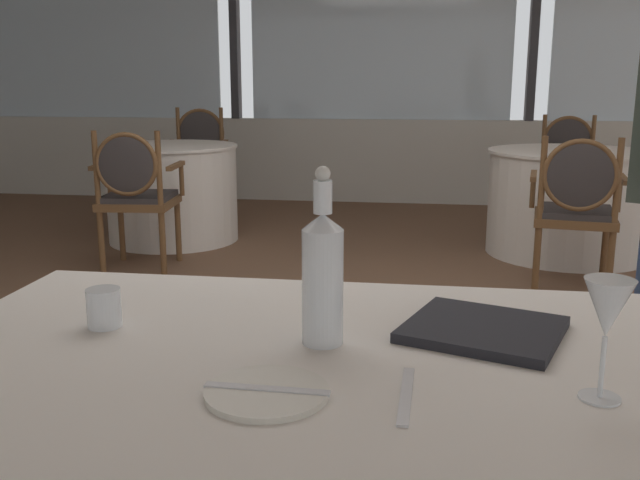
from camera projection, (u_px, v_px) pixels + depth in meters
name	position (u px, v px, depth m)	size (l,w,h in m)	color
ground_plane	(318.00, 350.00, 3.30)	(14.59, 14.59, 0.00)	brown
window_wall_far	(379.00, 93.00, 7.11)	(9.51, 0.14, 2.79)	beige
side_plate	(267.00, 392.00, 1.10)	(0.20, 0.20, 0.01)	silver
butter_knife	(267.00, 389.00, 1.10)	(0.20, 0.02, 0.00)	silver
dinner_fork	(406.00, 395.00, 1.10)	(0.21, 0.02, 0.00)	silver
water_bottle	(323.00, 274.00, 1.30)	(0.08, 0.08, 0.33)	white
wine_glass	(608.00, 312.00, 1.06)	(0.08, 0.08, 0.19)	white
water_tumbler	(104.00, 308.00, 1.40)	(0.07, 0.07, 0.08)	white
menu_book	(483.00, 329.00, 1.37)	(0.28, 0.26, 0.02)	black
background_table_0	(569.00, 203.00, 5.07)	(1.18, 1.18, 0.75)	white
dining_chair_0_0	(577.00, 202.00, 4.09)	(0.59, 0.53, 0.93)	brown
dining_chair_0_1	(567.00, 162.00, 5.97)	(0.59, 0.53, 0.95)	brown
background_table_1	(173.00, 193.00, 5.51)	(1.03, 1.03, 0.75)	white
dining_chair_1_0	(135.00, 188.00, 4.55)	(0.57, 0.51, 0.93)	brown
dining_chair_1_1	(198.00, 154.00, 6.38)	(0.57, 0.51, 1.00)	brown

